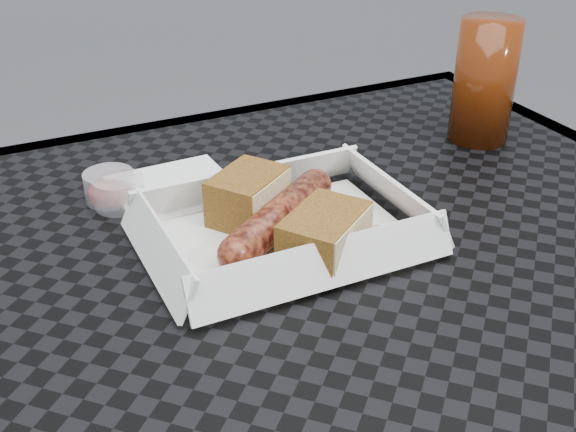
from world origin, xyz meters
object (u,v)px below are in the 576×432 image
object	(u,v)px
patio_table	(350,338)
food_tray	(283,238)
drink_glass	(484,81)
bratwurst	(279,217)

from	to	relation	value
patio_table	food_tray	xyz separation A→B (m)	(-0.03, 0.07, 0.08)
drink_glass	food_tray	bearing A→B (deg)	-160.45
patio_table	food_tray	size ratio (longest dim) A/B	3.64
food_tray	drink_glass	size ratio (longest dim) A/B	1.54
patio_table	food_tray	distance (m)	0.11
food_tray	bratwurst	xyz separation A→B (m)	(-0.00, 0.01, 0.02)
patio_table	drink_glass	xyz separation A→B (m)	(0.27, 0.18, 0.15)
drink_glass	patio_table	bearing A→B (deg)	-146.90
patio_table	drink_glass	world-z (taller)	drink_glass
bratwurst	drink_glass	world-z (taller)	drink_glass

